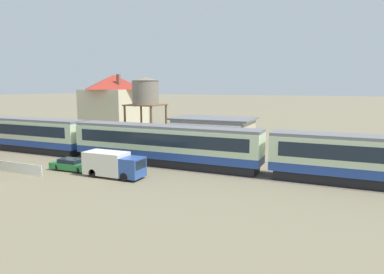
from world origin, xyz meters
The scene contains 8 objects.
ground_plane centered at (0.00, 0.00, 0.00)m, with size 600.00×600.00×0.00m, color #7A7056.
passenger_train centered at (6.06, 0.21, 2.38)m, with size 65.25×3.01×4.29m.
railway_track centered at (3.17, 0.21, 0.01)m, with size 121.11×3.60×0.04m.
station_building centered at (7.95, 9.75, 2.22)m, with size 10.29×7.87×4.39m.
station_house_red_roof centered at (-16.36, 21.68, 5.41)m, with size 9.83×10.60×10.50m.
water_tower centered at (-1.25, 8.27, 7.53)m, with size 4.53×4.53×9.63m.
parked_car_green centered at (-1.53, -5.58, 0.57)m, with size 4.43×1.84×1.18m.
delivery_truck_blue centered at (3.84, -5.99, 1.21)m, with size 5.83×2.10×2.32m.
Camera 1 is at (23.05, -31.39, 8.35)m, focal length 32.00 mm.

